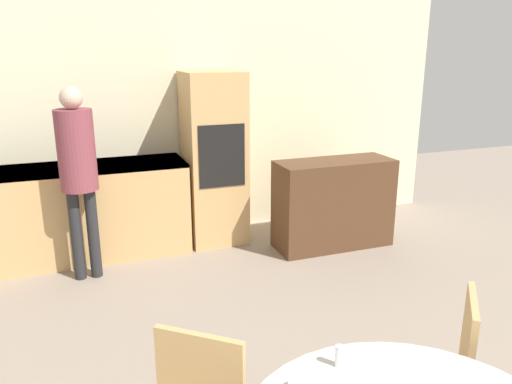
{
  "coord_description": "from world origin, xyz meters",
  "views": [
    {
      "loc": [
        -1.05,
        0.41,
        1.93
      ],
      "look_at": [
        -0.04,
        3.09,
        1.1
      ],
      "focal_mm": 35.0,
      "sensor_mm": 36.0,
      "label": 1
    }
  ],
  "objects_px": {
    "sideboard": "(333,204)",
    "person_standing": "(78,163)",
    "oven_unit": "(214,159)",
    "chair_far_right": "(442,369)"
  },
  "relations": [
    {
      "from": "sideboard",
      "to": "person_standing",
      "type": "bearing_deg",
      "value": 177.72
    },
    {
      "from": "person_standing",
      "to": "chair_far_right",
      "type": "bearing_deg",
      "value": -60.94
    },
    {
      "from": "oven_unit",
      "to": "chair_far_right",
      "type": "xyz_separation_m",
      "value": [
        0.19,
        -3.17,
        -0.37
      ]
    },
    {
      "from": "sideboard",
      "to": "person_standing",
      "type": "height_order",
      "value": "person_standing"
    },
    {
      "from": "oven_unit",
      "to": "person_standing",
      "type": "relative_size",
      "value": 1.04
    },
    {
      "from": "oven_unit",
      "to": "chair_far_right",
      "type": "relative_size",
      "value": 1.98
    },
    {
      "from": "sideboard",
      "to": "person_standing",
      "type": "xyz_separation_m",
      "value": [
        -2.35,
        0.09,
        0.59
      ]
    },
    {
      "from": "chair_far_right",
      "to": "person_standing",
      "type": "bearing_deg",
      "value": -110.79
    },
    {
      "from": "sideboard",
      "to": "chair_far_right",
      "type": "bearing_deg",
      "value": -108.5
    },
    {
      "from": "oven_unit",
      "to": "sideboard",
      "type": "height_order",
      "value": "oven_unit"
    }
  ]
}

